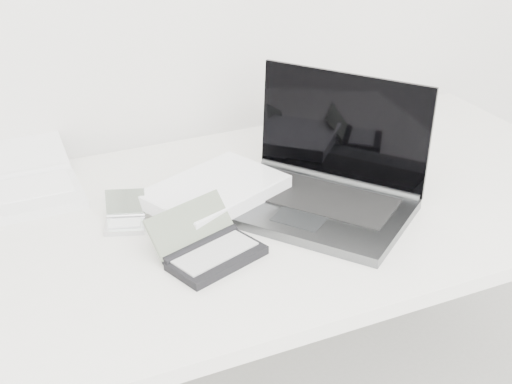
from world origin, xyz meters
name	(u,v)px	position (x,y,z in m)	size (l,w,h in m)	color
desk	(261,225)	(0.00, 1.55, 0.68)	(1.60, 0.80, 0.73)	white
laptop_large	(286,187)	(0.05, 1.54, 0.77)	(0.57, 0.49, 0.26)	#515355
netbook_open_white	(13,184)	(-0.46, 1.83, 0.75)	(0.27, 0.35, 0.07)	white
pda_silver	(125,219)	(-0.28, 1.59, 0.74)	(0.10, 0.10, 0.06)	silver
palmtop_charcoal	(210,249)	(-0.17, 1.41, 0.75)	(0.22, 0.20, 0.08)	black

